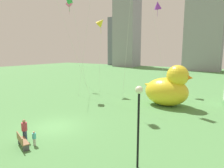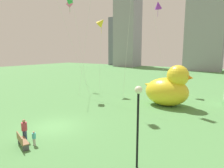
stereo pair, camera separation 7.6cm
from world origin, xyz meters
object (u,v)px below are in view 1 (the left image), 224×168
object	(u,v)px
person_child	(34,138)
giant_inflatable_duck	(168,88)
kite_green	(69,0)
kite_purple	(158,5)
person_adult	(24,129)
lamppost	(139,109)
kite_pink	(70,9)
kite_yellow	(101,22)
park_bench	(22,141)

from	to	relation	value
person_child	giant_inflatable_duck	size ratio (longest dim) A/B	0.18
giant_inflatable_duck	kite_green	size ratio (longest dim) A/B	0.41
kite_purple	person_adult	bearing A→B (deg)	-92.27
giant_inflatable_duck	kite_purple	size ratio (longest dim) A/B	0.41
lamppost	kite_pink	xyz separation A→B (m)	(-21.67, 17.32, 10.40)
giant_inflatable_duck	kite_yellow	distance (m)	14.57
person_adult	kite_pink	distance (m)	26.42
lamppost	kite_green	distance (m)	23.25
person_adult	person_child	world-z (taller)	person_adult
person_child	kite_green	world-z (taller)	kite_green
lamppost	person_adult	bearing A→B (deg)	-170.30
person_child	kite_green	size ratio (longest dim) A/B	0.07
person_child	lamppost	distance (m)	7.64
kite_green	kite_pink	distance (m)	6.93
giant_inflatable_duck	kite_pink	xyz separation A→B (m)	(-19.11, 3.92, 11.66)
park_bench	kite_purple	xyz separation A→B (m)	(0.21, 23.62, 12.83)
park_bench	person_adult	size ratio (longest dim) A/B	1.00
person_adult	giant_inflatable_duck	bearing A→B (deg)	69.28
person_adult	kite_pink	world-z (taller)	kite_pink
kite_pink	kite_green	bearing A→B (deg)	-46.38
person_adult	kite_purple	world-z (taller)	kite_purple
person_child	park_bench	bearing A→B (deg)	-128.03
giant_inflatable_duck	person_adult	bearing A→B (deg)	-110.72
kite_green	kite_pink	world-z (taller)	kite_pink
park_bench	lamppost	bearing A→B (deg)	15.54
kite_yellow	kite_green	bearing A→B (deg)	-128.23
person_adult	kite_yellow	world-z (taller)	kite_yellow
person_child	kite_yellow	distance (m)	21.33
kite_purple	person_child	bearing A→B (deg)	-89.34
person_adult	kite_yellow	bearing A→B (deg)	108.71
park_bench	kite_pink	distance (m)	27.45
giant_inflatable_duck	lamppost	xyz separation A→B (m)	(2.56, -13.40, 1.26)
kite_purple	kite_green	size ratio (longest dim) A/B	0.99
park_bench	giant_inflatable_duck	xyz separation A→B (m)	(4.90, 15.47, 1.58)
kite_pink	person_adult	bearing A→B (deg)	-54.16
person_child	kite_pink	world-z (taller)	kite_pink
person_child	kite_purple	bearing A→B (deg)	90.66
park_bench	person_child	size ratio (longest dim) A/B	1.56
person_child	kite_pink	distance (m)	27.23
park_bench	kite_green	bearing A→B (deg)	123.27
park_bench	kite_pink	xyz separation A→B (m)	(-14.21, 19.40, 13.24)
kite_yellow	kite_green	size ratio (longest dim) A/B	0.80
kite_yellow	kite_purple	world-z (taller)	kite_purple
person_child	kite_yellow	bearing A→B (deg)	112.03
kite_yellow	kite_green	world-z (taller)	kite_green
lamppost	kite_yellow	bearing A→B (deg)	131.33
park_bench	lamppost	xyz separation A→B (m)	(7.46, 2.07, 2.84)
kite_purple	kite_pink	xyz separation A→B (m)	(-14.43, -4.22, 0.40)
person_adult	kite_pink	xyz separation A→B (m)	(-13.52, 18.72, 12.83)
kite_green	park_bench	bearing A→B (deg)	-56.73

